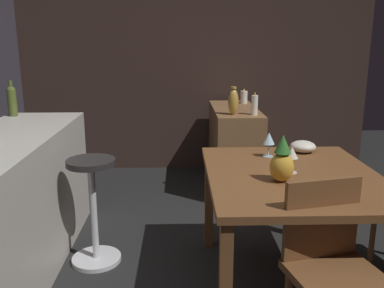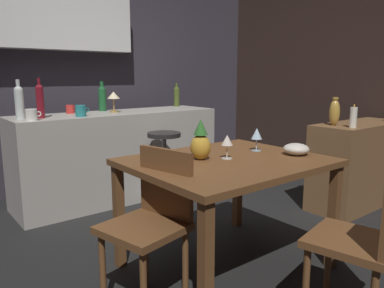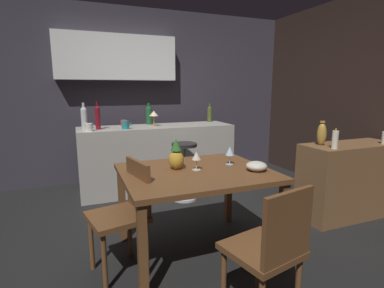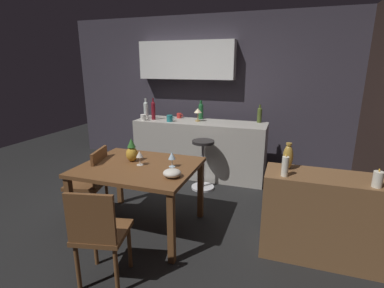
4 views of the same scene
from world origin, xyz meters
name	(u,v)px [view 4 (image 4 of 4)]	position (x,y,z in m)	size (l,w,h in m)	color
ground_plane	(157,211)	(0.00, 0.00, 0.00)	(9.00, 9.00, 0.00)	black
wall_kitchen_back	(202,86)	(-0.06, 2.08, 1.41)	(5.20, 0.33, 2.60)	#38333D
dining_table	(139,173)	(-0.01, -0.39, 0.66)	(1.21, 0.99, 0.74)	brown
kitchen_counter	(200,149)	(0.13, 1.37, 0.45)	(2.10, 0.60, 0.90)	#B2ADA3
sideboard_cabinet	(324,217)	(1.85, -0.29, 0.41)	(1.10, 0.44, 0.82)	brown
chair_near_window	(92,181)	(-0.61, -0.42, 0.49)	(0.48, 0.48, 0.87)	brown
chair_by_doorway	(99,232)	(0.10, -1.26, 0.48)	(0.48, 0.48, 0.87)	brown
bar_stool	(203,163)	(0.34, 0.85, 0.39)	(0.34, 0.34, 0.73)	#262323
wine_glass_left	(172,156)	(0.35, -0.31, 0.86)	(0.08, 0.08, 0.16)	silver
wine_glass_right	(140,155)	(0.00, -0.37, 0.86)	(0.08, 0.08, 0.16)	silver
pineapple_centerpiece	(132,151)	(-0.15, -0.28, 0.85)	(0.13, 0.13, 0.26)	gold
fruit_bowl	(172,173)	(0.45, -0.58, 0.78)	(0.17, 0.17, 0.08)	beige
wine_bottle_green	(201,110)	(0.07, 1.60, 1.05)	(0.08, 0.08, 0.31)	#1E592D
wine_bottle_ruby	(153,110)	(-0.65, 1.30, 1.06)	(0.07, 0.07, 0.35)	maroon
wine_bottle_olive	(260,114)	(1.03, 1.59, 1.03)	(0.07, 0.07, 0.28)	#475623
wine_bottle_clear	(146,109)	(-0.81, 1.34, 1.06)	(0.08, 0.08, 0.34)	silver
cup_teal	(170,118)	(-0.33, 1.21, 0.95)	(0.13, 0.09, 0.10)	teal
cup_red	(179,116)	(-0.30, 1.55, 0.94)	(0.11, 0.08, 0.08)	red
cup_white	(143,117)	(-0.77, 1.17, 0.95)	(0.13, 0.09, 0.10)	white
counter_lamp	(198,112)	(0.09, 1.38, 1.06)	(0.13, 0.13, 0.21)	#A58447
pillar_candle_tall	(378,179)	(2.18, -0.43, 0.89)	(0.08, 0.08, 0.16)	white
pillar_candle_short	(285,166)	(1.47, -0.42, 0.91)	(0.06, 0.06, 0.21)	white
vase_brass	(288,157)	(1.49, -0.22, 0.94)	(0.09, 0.09, 0.26)	#B78C38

